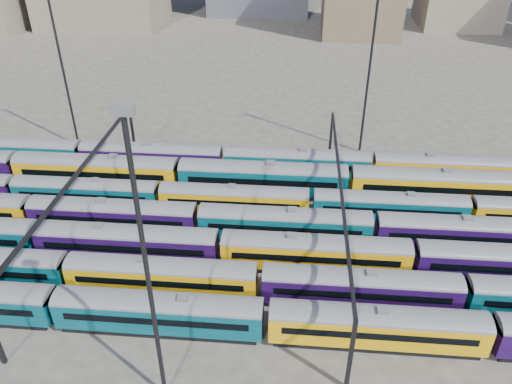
# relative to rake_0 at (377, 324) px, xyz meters

# --- Properties ---
(ground) EXTENTS (500.00, 500.00, 0.00)m
(ground) POSITION_rel_rake_0_xyz_m (-12.88, 15.00, -2.57)
(ground) COLOR #403C36
(ground) RESTS_ON ground
(rake_0) EXTENTS (99.42, 2.91, 4.90)m
(rake_0) POSITION_rel_rake_0_xyz_m (0.00, 0.00, 0.00)
(rake_0) COLOR black
(rake_0) RESTS_ON ground
(rake_1) EXTENTS (138.95, 2.90, 4.88)m
(rake_1) POSITION_rel_rake_0_xyz_m (-1.02, 5.00, -0.01)
(rake_1) COLOR black
(rake_1) RESTS_ON ground
(rake_2) EXTENTS (123.67, 3.02, 5.08)m
(rake_2) POSITION_rel_rake_0_xyz_m (-15.77, 10.00, 0.09)
(rake_2) COLOR black
(rake_2) RESTS_ON ground
(rake_3) EXTENTS (143.36, 3.00, 5.04)m
(rake_3) POSITION_rel_rake_0_xyz_m (-29.43, 15.00, 0.07)
(rake_3) COLOR black
(rake_3) RESTS_ON ground
(rake_4) EXTENTS (115.21, 2.81, 4.72)m
(rake_4) POSITION_rel_rake_0_xyz_m (-5.76, 20.00, -0.09)
(rake_4) COLOR black
(rake_4) RESTS_ON ground
(rake_5) EXTENTS (136.77, 3.33, 5.63)m
(rake_5) POSITION_rel_rake_0_xyz_m (-0.73, 25.00, 0.38)
(rake_5) COLOR black
(rake_5) RESTS_ON ground
(rake_6) EXTENTS (104.32, 3.06, 5.15)m
(rake_6) POSITION_rel_rake_0_xyz_m (-7.75, 30.00, 0.13)
(rake_6) COLOR black
(rake_6) RESTS_ON ground
(gantry_1) EXTENTS (0.35, 40.35, 8.03)m
(gantry_1) POSITION_rel_rake_0_xyz_m (-32.88, 15.00, 4.22)
(gantry_1) COLOR black
(gantry_1) RESTS_ON ground
(gantry_2) EXTENTS (0.35, 40.35, 8.03)m
(gantry_2) POSITION_rel_rake_0_xyz_m (-2.88, 15.00, 4.22)
(gantry_2) COLOR black
(gantry_2) RESTS_ON ground
(mast_1) EXTENTS (1.40, 0.50, 25.60)m
(mast_1) POSITION_rel_rake_0_xyz_m (-42.88, 37.00, 11.40)
(mast_1) COLOR black
(mast_1) RESTS_ON ground
(mast_2) EXTENTS (1.40, 0.50, 25.60)m
(mast_2) POSITION_rel_rake_0_xyz_m (-17.88, -7.00, 11.40)
(mast_2) COLOR black
(mast_2) RESTS_ON ground
(mast_3) EXTENTS (1.40, 0.50, 25.60)m
(mast_3) POSITION_rel_rake_0_xyz_m (2.12, 39.00, 11.40)
(mast_3) COLOR black
(mast_3) RESTS_ON ground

